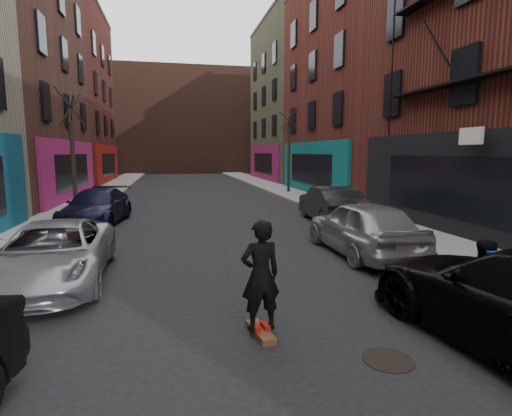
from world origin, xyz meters
name	(u,v)px	position (x,y,z in m)	size (l,w,h in m)	color
sidewalk_left	(111,188)	(-6.25, 30.00, 0.07)	(2.50, 84.00, 0.13)	gray
sidewalk_right	(268,185)	(6.25, 30.00, 0.07)	(2.50, 84.00, 0.13)	gray
buildings_right	(474,49)	(13.50, 16.00, 8.00)	(12.00, 56.00, 16.00)	#42271C
building_far	(182,122)	(0.00, 56.00, 7.00)	(40.00, 10.00, 14.00)	#47281E
tree_left_far	(72,140)	(-6.20, 18.00, 3.38)	(2.00, 2.00, 6.50)	black
tree_right_far	(289,142)	(6.20, 24.00, 3.53)	(2.00, 2.00, 6.80)	black
parked_left_far	(54,253)	(-4.22, 6.80, 0.66)	(2.19, 4.74, 1.32)	#999AA1
parked_left_end	(97,207)	(-4.60, 14.19, 0.69)	(1.94, 4.77, 1.38)	black
parked_right_far	(363,227)	(3.48, 7.68, 0.77)	(1.82, 4.53, 1.54)	#9A9DA2
parked_right_end	(330,204)	(4.60, 12.69, 0.75)	(1.58, 4.52, 1.49)	black
skateboard	(260,332)	(-0.38, 3.41, 0.05)	(0.22, 0.80, 0.10)	brown
skateboarder	(260,275)	(-0.38, 3.41, 0.96)	(0.63, 0.41, 1.73)	black
pedestrian	(481,286)	(3.00, 2.77, 0.77)	(0.75, 0.63, 1.51)	black
manhole	(388,360)	(1.17, 2.30, 0.01)	(0.70, 0.70, 0.01)	black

